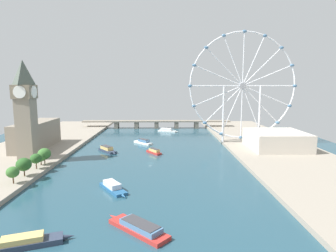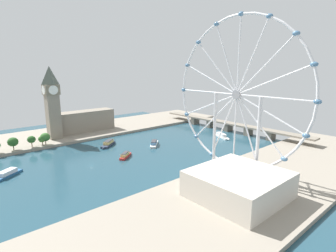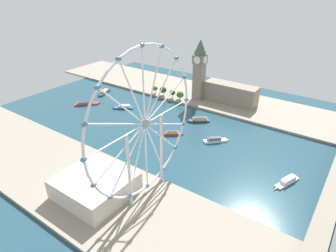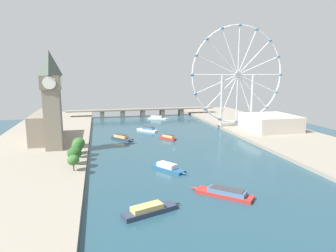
{
  "view_description": "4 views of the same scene",
  "coord_description": "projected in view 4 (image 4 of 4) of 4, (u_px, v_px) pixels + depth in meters",
  "views": [
    {
      "loc": [
        12.02,
        -231.11,
        64.61
      ],
      "look_at": [
        16.07,
        78.05,
        20.47
      ],
      "focal_mm": 30.18,
      "sensor_mm": 36.0,
      "label": 1
    },
    {
      "loc": [
        214.36,
        -97.65,
        84.79
      ],
      "look_at": [
        -2.29,
        91.84,
        21.77
      ],
      "focal_mm": 28.98,
      "sensor_mm": 36.0,
      "label": 2
    },
    {
      "loc": [
        241.41,
        197.65,
        161.34
      ],
      "look_at": [
        15.28,
        36.82,
        17.72
      ],
      "focal_mm": 31.49,
      "sensor_mm": 36.0,
      "label": 3
    },
    {
      "loc": [
        -66.34,
        -260.6,
        68.89
      ],
      "look_at": [
        5.21,
        47.74,
        11.22
      ],
      "focal_mm": 32.33,
      "sensor_mm": 36.0,
      "label": 4
    }
  ],
  "objects": [
    {
      "name": "ground_plane",
      "position": [
        174.0,
        147.0,
        276.84
      ],
      "size": [
        412.87,
        412.87,
        0.0
      ],
      "primitive_type": "plane",
      "color": "#234756"
    },
    {
      "name": "riverbank_left",
      "position": [
        32.0,
        154.0,
        249.57
      ],
      "size": [
        90.0,
        520.0,
        3.0
      ],
      "primitive_type": "cube",
      "color": "gray",
      "rests_on": "ground_plane"
    },
    {
      "name": "riverbank_right",
      "position": [
        291.0,
        139.0,
        303.58
      ],
      "size": [
        90.0,
        520.0,
        3.0
      ],
      "primitive_type": "cube",
      "color": "gray",
      "rests_on": "ground_plane"
    },
    {
      "name": "clock_tower",
      "position": [
        52.0,
        99.0,
        250.28
      ],
      "size": [
        16.57,
        16.57,
        82.73
      ],
      "color": "gray",
      "rests_on": "riverbank_left"
    },
    {
      "name": "parliament_block",
      "position": [
        47.0,
        126.0,
        295.01
      ],
      "size": [
        22.0,
        72.01,
        26.12
      ],
      "primitive_type": "cube",
      "color": "gray",
      "rests_on": "riverbank_left"
    },
    {
      "name": "tree_row_embankment",
      "position": [
        76.0,
        149.0,
        227.73
      ],
      "size": [
        11.2,
        54.19,
        12.88
      ],
      "color": "#513823",
      "rests_on": "riverbank_left"
    },
    {
      "name": "ferris_wheel",
      "position": [
        238.0,
        75.0,
        357.57
      ],
      "size": [
        117.76,
        3.2,
        119.7
      ],
      "color": "silver",
      "rests_on": "riverbank_right"
    },
    {
      "name": "riverside_hall",
      "position": [
        270.0,
        122.0,
        342.51
      ],
      "size": [
        52.27,
        54.14,
        16.87
      ],
      "primitive_type": "cube",
      "color": "beige",
      "rests_on": "riverbank_right"
    },
    {
      "name": "river_bridge",
      "position": [
        143.0,
        111.0,
        465.15
      ],
      "size": [
        224.87,
        13.79,
        11.85
      ],
      "color": "gray",
      "rests_on": "ground_plane"
    },
    {
      "name": "tour_boat_0",
      "position": [
        157.0,
        118.0,
        436.68
      ],
      "size": [
        30.29,
        14.8,
        5.18
      ],
      "rotation": [
        0.0,
        0.0,
        5.93
      ],
      "color": "white",
      "rests_on": "ground_plane"
    },
    {
      "name": "tour_boat_1",
      "position": [
        168.0,
        167.0,
        212.79
      ],
      "size": [
        21.24,
        27.88,
        4.93
      ],
      "rotation": [
        0.0,
        0.0,
        5.32
      ],
      "color": "#235684",
      "rests_on": "ground_plane"
    },
    {
      "name": "tour_boat_2",
      "position": [
        147.0,
        129.0,
        350.48
      ],
      "size": [
        23.71,
        23.91,
        5.61
      ],
      "rotation": [
        0.0,
        0.0,
        2.35
      ],
      "color": "white",
      "rests_on": "ground_plane"
    },
    {
      "name": "tour_boat_3",
      "position": [
        168.0,
        137.0,
        309.67
      ],
      "size": [
        16.05,
        20.3,
        5.08
      ],
      "rotation": [
        0.0,
        0.0,
        2.2
      ],
      "color": "#B22D28",
      "rests_on": "ground_plane"
    },
    {
      "name": "tour_boat_4",
      "position": [
        150.0,
        210.0,
        148.02
      ],
      "size": [
        32.31,
        15.92,
        4.73
      ],
      "rotation": [
        0.0,
        0.0,
        0.33
      ],
      "color": "#2D384C",
      "rests_on": "ground_plane"
    },
    {
      "name": "tour_boat_5",
      "position": [
        225.0,
        193.0,
        168.6
      ],
      "size": [
        31.23,
        29.23,
        4.67
      ],
      "rotation": [
        0.0,
        0.0,
        2.4
      ],
      "color": "#B22D28",
      "rests_on": "ground_plane"
    },
    {
      "name": "tour_boat_6",
      "position": [
        122.0,
        138.0,
        306.06
      ],
      "size": [
        22.04,
        25.85,
        5.85
      ],
      "rotation": [
        0.0,
        0.0,
        5.39
      ],
      "color": "#2D384C",
      "rests_on": "ground_plane"
    }
  ]
}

